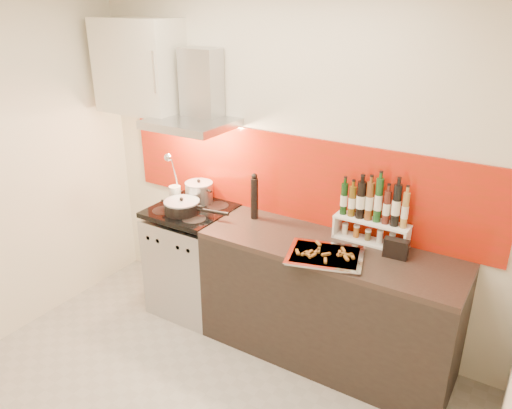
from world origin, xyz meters
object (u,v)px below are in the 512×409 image
Objects in this scene: counter at (327,303)px; baking_tray at (325,255)px; pepper_mill at (254,197)px; range_stove at (193,260)px; stock_pot at (199,192)px; saute_pan at (183,207)px.

counter is 3.19× the size of baking_tray.
pepper_mill reaches higher than counter.
counter is at bearing 0.23° from range_stove.
pepper_mill reaches higher than range_stove.
stock_pot is 0.40× the size of baking_tray.
baking_tray is (0.72, -0.28, -0.16)m from pepper_mill.
baking_tray is (1.26, -0.30, -0.08)m from stock_pot.
counter is 0.49m from baking_tray.
stock_pot is (-1.22, 0.14, 0.54)m from counter.
stock_pot is at bearing 96.70° from saute_pan.
counter is (1.20, 0.00, 0.01)m from range_stove.
stock_pot is at bearing 166.45° from baking_tray.
pepper_mill is at bearing 13.98° from range_stove.
pepper_mill is at bearing 169.76° from counter.
baking_tray reaches higher than range_stove.
range_stove is 1.33m from baking_tray.
stock_pot is 0.63× the size of pepper_mill.
saute_pan reaches higher than baking_tray.
baking_tray is (1.23, -0.06, -0.04)m from saute_pan.
saute_pan is 0.57m from pepper_mill.
saute_pan reaches higher than range_stove.
saute_pan is 1.23m from baking_tray.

